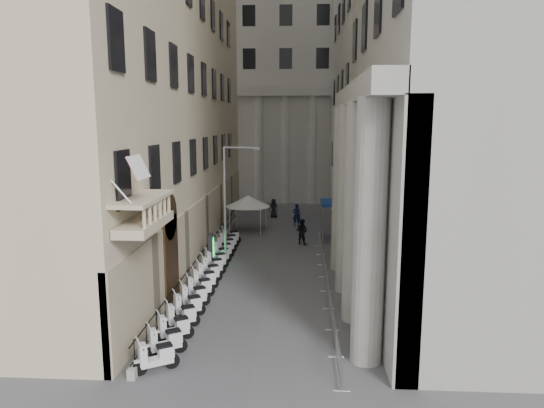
{
  "coord_description": "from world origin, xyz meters",
  "views": [
    {
      "loc": [
        1.65,
        -11.65,
        9.09
      ],
      "look_at": [
        0.08,
        15.62,
        4.5
      ],
      "focal_mm": 32.0,
      "sensor_mm": 36.0,
      "label": 1
    }
  ],
  "objects_px": {
    "scooter_0": "(157,372)",
    "street_lamp": "(229,196)",
    "info_kiosk": "(211,250)",
    "security_tent": "(247,201)",
    "pedestrian_a": "(296,215)",
    "pedestrian_b": "(302,232)"
  },
  "relations": [
    {
      "from": "security_tent",
      "to": "pedestrian_b",
      "type": "bearing_deg",
      "value": -44.09
    },
    {
      "from": "scooter_0",
      "to": "info_kiosk",
      "type": "relative_size",
      "value": 0.73
    },
    {
      "from": "info_kiosk",
      "to": "security_tent",
      "type": "bearing_deg",
      "value": 77.35
    },
    {
      "from": "security_tent",
      "to": "pedestrian_a",
      "type": "xyz_separation_m",
      "value": [
        4.22,
        2.02,
        -1.54
      ]
    },
    {
      "from": "info_kiosk",
      "to": "pedestrian_a",
      "type": "distance_m",
      "value": 13.67
    },
    {
      "from": "street_lamp",
      "to": "info_kiosk",
      "type": "xyz_separation_m",
      "value": [
        -1.12,
        -0.5,
        -3.47
      ]
    },
    {
      "from": "info_kiosk",
      "to": "pedestrian_b",
      "type": "height_order",
      "value": "info_kiosk"
    },
    {
      "from": "scooter_0",
      "to": "security_tent",
      "type": "bearing_deg",
      "value": -31.6
    },
    {
      "from": "street_lamp",
      "to": "pedestrian_a",
      "type": "xyz_separation_m",
      "value": [
        4.24,
        12.08,
        -3.52
      ]
    },
    {
      "from": "scooter_0",
      "to": "street_lamp",
      "type": "bearing_deg",
      "value": -32.76
    },
    {
      "from": "security_tent",
      "to": "pedestrian_b",
      "type": "relative_size",
      "value": 1.92
    },
    {
      "from": "security_tent",
      "to": "info_kiosk",
      "type": "xyz_separation_m",
      "value": [
        -1.15,
        -10.56,
        -1.49
      ]
    },
    {
      "from": "security_tent",
      "to": "info_kiosk",
      "type": "relative_size",
      "value": 1.81
    },
    {
      "from": "scooter_0",
      "to": "pedestrian_a",
      "type": "bearing_deg",
      "value": -40.63
    },
    {
      "from": "scooter_0",
      "to": "security_tent",
      "type": "distance_m",
      "value": 24.1
    },
    {
      "from": "security_tent",
      "to": "pedestrian_a",
      "type": "distance_m",
      "value": 4.92
    },
    {
      "from": "pedestrian_a",
      "to": "pedestrian_b",
      "type": "relative_size",
      "value": 1.02
    },
    {
      "from": "security_tent",
      "to": "street_lamp",
      "type": "height_order",
      "value": "street_lamp"
    },
    {
      "from": "scooter_0",
      "to": "pedestrian_a",
      "type": "distance_m",
      "value": 26.45
    },
    {
      "from": "security_tent",
      "to": "street_lamp",
      "type": "bearing_deg",
      "value": -90.15
    },
    {
      "from": "street_lamp",
      "to": "info_kiosk",
      "type": "distance_m",
      "value": 3.68
    },
    {
      "from": "scooter_0",
      "to": "pedestrian_b",
      "type": "bearing_deg",
      "value": -45.37
    }
  ]
}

